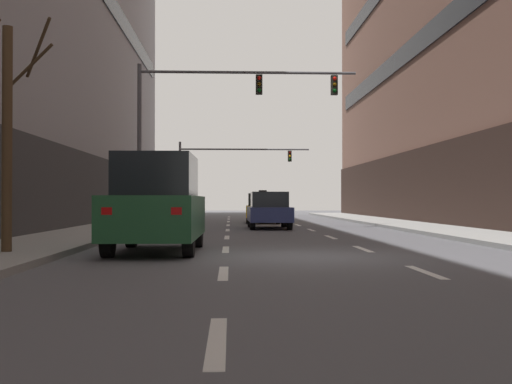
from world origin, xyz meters
name	(u,v)px	position (x,y,z in m)	size (l,w,h in m)	color
ground_plane	(304,257)	(0.00, 0.00, 0.00)	(120.00, 120.00, 0.00)	#515156
lane_stripe_l1_s2	(217,340)	(-1.68, -8.00, 0.00)	(0.16, 2.00, 0.01)	silver
lane_stripe_l1_s3	(223,273)	(-1.68, -3.00, 0.00)	(0.16, 2.00, 0.01)	silver
lane_stripe_l1_s4	(226,249)	(-1.68, 2.00, 0.00)	(0.16, 2.00, 0.01)	silver
lane_stripe_l1_s5	(227,237)	(-1.68, 7.00, 0.00)	(0.16, 2.00, 0.01)	silver
lane_stripe_l1_s6	(228,230)	(-1.68, 12.00, 0.00)	(0.16, 2.00, 0.01)	silver
lane_stripe_l1_s7	(228,225)	(-1.68, 17.00, 0.00)	(0.16, 2.00, 0.01)	silver
lane_stripe_l1_s8	(228,222)	(-1.68, 22.00, 0.00)	(0.16, 2.00, 0.01)	silver
lane_stripe_l1_s9	(229,219)	(-1.68, 27.00, 0.00)	(0.16, 2.00, 0.01)	silver
lane_stripe_l1_s10	(229,217)	(-1.68, 32.00, 0.00)	(0.16, 2.00, 0.01)	silver
lane_stripe_l2_s3	(425,272)	(1.68, -3.00, 0.00)	(0.16, 2.00, 0.01)	silver
lane_stripe_l2_s4	(363,249)	(1.68, 2.00, 0.00)	(0.16, 2.00, 0.01)	silver
lane_stripe_l2_s5	(331,237)	(1.68, 7.00, 0.00)	(0.16, 2.00, 0.01)	silver
lane_stripe_l2_s6	(311,230)	(1.68, 12.00, 0.00)	(0.16, 2.00, 0.01)	silver
lane_stripe_l2_s7	(298,225)	(1.68, 17.00, 0.00)	(0.16, 2.00, 0.01)	silver
lane_stripe_l2_s8	(288,222)	(1.68, 22.00, 0.00)	(0.16, 2.00, 0.01)	silver
lane_stripe_l2_s9	(281,219)	(1.68, 27.00, 0.00)	(0.16, 2.00, 0.01)	silver
lane_stripe_l2_s10	(276,217)	(1.68, 32.00, 0.00)	(0.16, 2.00, 0.01)	silver
car_driving_0	(269,210)	(0.07, 13.42, 0.77)	(1.76, 4.16, 1.55)	black
car_driving_1	(157,204)	(-3.26, 1.32, 1.12)	(2.02, 4.68, 2.25)	black
taxi_driving_2	(263,208)	(0.13, 19.92, 0.77)	(1.85, 4.20, 1.73)	black
traffic_signal_0	(214,108)	(-2.29, 13.62, 5.15)	(9.37, 0.35, 6.87)	#4C4C51
traffic_signal_1	(223,164)	(-2.12, 35.31, 4.03)	(10.04, 0.34, 5.55)	#4C4C51
street_tree_0	(7,129)	(-6.21, -0.09, 2.69)	(1.96, 1.57, 5.12)	#4C3823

